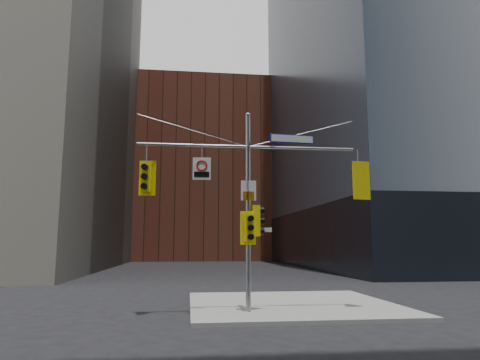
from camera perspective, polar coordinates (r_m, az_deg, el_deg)
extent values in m
plane|color=black|center=(13.59, 2.36, -18.99)|extent=(160.00, 160.00, 0.00)
cube|color=gray|center=(17.84, 6.84, -16.17)|extent=(8.00, 8.00, 0.15)
cube|color=black|center=(54.31, 27.08, -7.02)|extent=(36.40, 36.40, 6.00)
cube|color=brown|center=(72.15, -5.05, 0.73)|extent=(26.00, 20.00, 28.00)
cylinder|color=gray|center=(15.38, 1.09, -4.30)|extent=(0.18, 0.18, 7.20)
sphere|color=gray|center=(16.05, 1.06, 8.62)|extent=(0.20, 0.20, 0.20)
cylinder|color=gray|center=(15.60, -6.25, 4.61)|extent=(4.00, 0.11, 0.11)
cylinder|color=gray|center=(16.13, 8.14, 4.21)|extent=(4.00, 0.11, 0.11)
cylinder|color=gray|center=(15.40, 1.25, 4.73)|extent=(0.10, 0.70, 0.10)
cylinder|color=gray|center=(15.73, -6.22, 6.57)|extent=(4.00, 0.02, 1.12)
cylinder|color=gray|center=(16.26, 8.10, 6.10)|extent=(4.00, 0.02, 1.12)
cube|color=yellow|center=(15.45, -12.43, 0.36)|extent=(0.37, 0.29, 1.02)
cube|color=yellow|center=(15.61, -12.24, 0.26)|extent=(0.60, 0.16, 1.26)
cylinder|color=black|center=(15.32, -12.60, 1.72)|extent=(0.24, 0.19, 0.21)
cylinder|color=black|center=(15.39, -12.52, 1.67)|extent=(0.18, 0.06, 0.18)
cylinder|color=black|center=(15.26, -12.64, 0.47)|extent=(0.24, 0.19, 0.21)
cylinder|color=black|center=(15.34, -12.56, 0.42)|extent=(0.18, 0.06, 0.18)
cylinder|color=black|center=(15.21, -12.69, -0.79)|extent=(0.24, 0.19, 0.21)
cylinder|color=black|center=(15.29, -12.60, -0.83)|extent=(0.18, 0.06, 0.18)
cube|color=yellow|center=(16.61, 15.55, -0.14)|extent=(0.40, 0.30, 1.15)
cube|color=yellow|center=(16.44, 15.87, -0.04)|extent=(0.68, 0.12, 1.43)
cylinder|color=black|center=(16.86, 15.14, 1.05)|extent=(0.26, 0.20, 0.24)
cylinder|color=black|center=(16.78, 15.28, 1.09)|extent=(0.21, 0.05, 0.21)
cylinder|color=black|center=(16.80, 15.19, -0.25)|extent=(0.26, 0.20, 0.24)
cylinder|color=black|center=(16.72, 15.33, -0.20)|extent=(0.21, 0.05, 0.21)
cylinder|color=black|center=(16.75, 15.24, -1.55)|extent=(0.26, 0.20, 0.24)
cylinder|color=black|center=(16.67, 15.38, -1.51)|extent=(0.21, 0.05, 0.21)
cube|color=yellow|center=(15.40, 2.13, -5.46)|extent=(0.27, 0.37, 1.11)
cylinder|color=black|center=(15.47, 2.89, -4.09)|extent=(0.18, 0.24, 0.23)
cylinder|color=black|center=(15.45, 2.59, -4.09)|extent=(0.03, 0.20, 0.20)
cylinder|color=black|center=(15.44, 2.91, -5.46)|extent=(0.18, 0.24, 0.23)
cylinder|color=black|center=(15.43, 2.60, -5.46)|extent=(0.03, 0.20, 0.20)
cylinder|color=black|center=(15.43, 2.92, -6.83)|extent=(0.18, 0.24, 0.23)
cylinder|color=#0CE559|center=(15.41, 2.61, -6.83)|extent=(0.03, 0.20, 0.20)
cube|color=yellow|center=(15.07, 1.25, -6.39)|extent=(0.34, 0.26, 0.96)
cube|color=yellow|center=(15.23, 1.07, -6.41)|extent=(0.56, 0.12, 1.18)
cylinder|color=black|center=(14.91, 1.44, -5.14)|extent=(0.22, 0.17, 0.20)
cylinder|color=black|center=(14.98, 1.36, -5.15)|extent=(0.17, 0.04, 0.17)
cylinder|color=black|center=(14.90, 1.45, -6.36)|extent=(0.22, 0.17, 0.20)
cylinder|color=black|center=(14.97, 1.37, -6.37)|extent=(0.17, 0.04, 0.17)
cylinder|color=black|center=(14.89, 1.45, -7.59)|extent=(0.22, 0.17, 0.20)
cylinder|color=black|center=(14.96, 1.37, -7.59)|extent=(0.17, 0.04, 0.17)
cube|color=#111FA1|center=(16.13, 6.97, 5.47)|extent=(1.71, 0.19, 0.33)
cube|color=silver|center=(16.10, 6.99, 5.49)|extent=(1.61, 0.15, 0.26)
cube|color=silver|center=(15.41, -5.13, 1.53)|extent=(0.65, 0.09, 0.81)
torus|color=#B20A0A|center=(15.41, -5.12, 1.94)|extent=(0.40, 0.09, 0.40)
cube|color=black|center=(15.36, -5.13, 0.75)|extent=(0.54, 0.06, 0.19)
cube|color=silver|center=(15.34, 1.15, -1.41)|extent=(0.55, 0.04, 0.72)
cube|color=#D88C00|center=(15.29, 1.16, -2.14)|extent=(0.40, 0.02, 0.32)
cube|color=silver|center=(15.41, 2.77, -6.65)|extent=(0.80, 0.10, 0.16)
cube|color=#145926|center=(15.79, 0.87, -7.39)|extent=(0.05, 0.84, 0.17)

